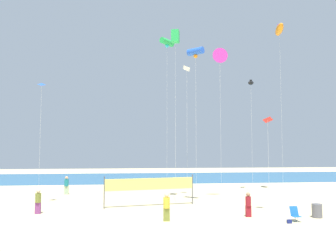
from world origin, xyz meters
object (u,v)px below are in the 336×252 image
(folding_beach_chair, at_px, (295,214))
(kite_orange_inflatable, at_px, (279,30))
(beachgoer_mustard_shirt, at_px, (167,206))
(kite_red_diamond, at_px, (267,120))
(beachgoer_teal_shirt, at_px, (66,185))
(kite_blue_diamond, at_px, (41,87))
(beachgoer_olive_shirt, at_px, (38,201))
(volleyball_net, at_px, (150,185))
(kite_blue_tube, at_px, (196,52))
(kite_green_box, at_px, (175,37))
(kite_green_tube, at_px, (167,43))
(kite_white_diamond, at_px, (187,70))
(beach_handbag, at_px, (289,222))
(kite_magenta_delta, at_px, (220,56))
(trash_barrel, at_px, (317,211))
(kite_black_inflatable, at_px, (251,83))
(beachgoer_maroon_shirt, at_px, (248,204))

(folding_beach_chair, relative_size, kite_orange_inflatable, 0.05)
(beachgoer_mustard_shirt, relative_size, kite_red_diamond, 0.26)
(beachgoer_teal_shirt, height_order, kite_blue_diamond, kite_blue_diamond)
(beachgoer_olive_shirt, distance_m, volleyball_net, 8.16)
(kite_blue_tube, xyz_separation_m, kite_green_box, (-1.42, 1.81, 1.84))
(kite_green_tube, height_order, kite_blue_diamond, kite_green_tube)
(kite_white_diamond, bearing_deg, beachgoer_teal_shirt, 160.58)
(kite_blue_tube, height_order, kite_green_box, kite_green_box)
(beach_handbag, bearing_deg, kite_blue_tube, 122.76)
(beach_handbag, height_order, kite_magenta_delta, kite_magenta_delta)
(kite_magenta_delta, xyz_separation_m, kite_white_diamond, (-2.63, 1.80, -0.86))
(beachgoer_olive_shirt, xyz_separation_m, kite_green_box, (10.06, 3.86, 13.25))
(beachgoer_teal_shirt, relative_size, kite_green_tube, 0.11)
(trash_barrel, bearing_deg, kite_magenta_delta, 120.88)
(kite_red_diamond, xyz_separation_m, kite_green_box, (-5.87, 5.35, 7.66))
(beachgoer_teal_shirt, xyz_separation_m, kite_white_diamond, (11.42, -4.03, 10.82))
(kite_black_inflatable, height_order, kite_red_diamond, kite_black_inflatable)
(kite_red_diamond, bearing_deg, kite_orange_inflatable, 59.92)
(beachgoer_mustard_shirt, distance_m, kite_blue_diamond, 13.96)
(beachgoer_maroon_shirt, bearing_deg, kite_green_box, 27.58)
(beachgoer_mustard_shirt, xyz_separation_m, beachgoer_maroon_shirt, (5.48, 0.71, -0.08))
(beachgoer_mustard_shirt, distance_m, kite_green_box, 15.09)
(beachgoer_teal_shirt, bearing_deg, kite_blue_tube, 176.55)
(beachgoer_mustard_shirt, bearing_deg, kite_blue_diamond, 55.90)
(beach_handbag, relative_size, kite_red_diamond, 0.04)
(volleyball_net, xyz_separation_m, kite_blue_tube, (3.64, -0.12, 10.69))
(beachgoer_teal_shirt, xyz_separation_m, kite_black_inflatable, (18.96, -0.09, 10.52))
(beachgoer_maroon_shirt, relative_size, kite_red_diamond, 0.24)
(kite_magenta_delta, bearing_deg, kite_red_diamond, -71.18)
(trash_barrel, xyz_separation_m, beach_handbag, (-2.60, -1.43, -0.33))
(trash_barrel, relative_size, kite_magenta_delta, 0.07)
(kite_green_box, distance_m, kite_white_diamond, 3.39)
(kite_magenta_delta, xyz_separation_m, kite_green_box, (-3.98, -0.19, 1.52))
(kite_orange_inflatable, relative_size, kite_green_box, 1.18)
(beachgoer_olive_shirt, distance_m, trash_barrel, 18.69)
(kite_blue_diamond, bearing_deg, beachgoer_olive_shirt, -75.25)
(kite_black_inflatable, distance_m, kite_green_box, 11.02)
(beachgoer_olive_shirt, relative_size, volleyball_net, 0.24)
(kite_black_inflatable, height_order, kite_orange_inflatable, kite_orange_inflatable)
(beachgoer_teal_shirt, xyz_separation_m, trash_barrel, (18.41, -13.13, -0.51))
(kite_black_inflatable, height_order, kite_white_diamond, kite_white_diamond)
(kite_black_inflatable, relative_size, kite_green_box, 0.81)
(volleyball_net, bearing_deg, kite_orange_inflatable, 23.36)
(kite_black_inflatable, xyz_separation_m, kite_magenta_delta, (-4.91, -5.74, 1.16))
(volleyball_net, xyz_separation_m, kite_green_tube, (2.39, 10.21, 14.82))
(beachgoer_teal_shirt, relative_size, kite_orange_inflatable, 0.10)
(beach_handbag, height_order, kite_blue_diamond, kite_blue_diamond)
(beachgoer_maroon_shirt, distance_m, trash_barrel, 4.43)
(trash_barrel, height_order, beach_handbag, trash_barrel)
(beachgoer_maroon_shirt, bearing_deg, beachgoer_olive_shirt, 75.41)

